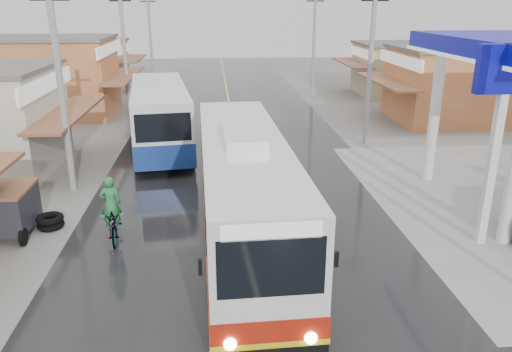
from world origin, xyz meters
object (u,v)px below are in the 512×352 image
object	(u,v)px
second_bus	(160,116)
tyre_stack	(50,222)
cyclist	(113,219)
tricycle_near	(11,208)
coach_bus	(244,190)

from	to	relation	value
second_bus	tyre_stack	bearing A→B (deg)	-114.31
second_bus	cyclist	bearing A→B (deg)	-100.28
cyclist	tricycle_near	bearing A→B (deg)	160.32
coach_bus	cyclist	world-z (taller)	coach_bus
cyclist	tricycle_near	distance (m)	3.46
coach_bus	second_bus	size ratio (longest dim) A/B	1.18
coach_bus	tricycle_near	size ratio (longest dim) A/B	5.59
second_bus	tricycle_near	world-z (taller)	second_bus
coach_bus	tyre_stack	distance (m)	6.90
coach_bus	cyclist	distance (m)	4.34
cyclist	second_bus	bearing A→B (deg)	78.16
coach_bus	second_bus	bearing A→B (deg)	106.29
cyclist	tyre_stack	xyz separation A→B (m)	(-2.35, 1.06, -0.49)
tricycle_near	tyre_stack	world-z (taller)	tricycle_near
tricycle_near	coach_bus	bearing A→B (deg)	-9.37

